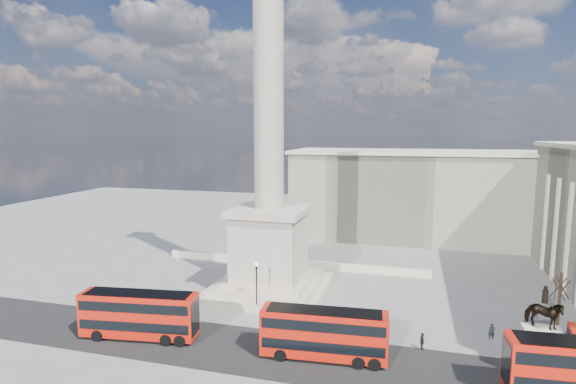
% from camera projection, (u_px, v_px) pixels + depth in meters
% --- Properties ---
extents(ground, '(180.00, 180.00, 0.00)m').
position_uv_depth(ground, '(257.00, 306.00, 52.11)').
color(ground, gray).
rests_on(ground, ground).
extents(asphalt_road, '(120.00, 9.00, 0.01)m').
position_uv_depth(asphalt_road, '(272.00, 353.00, 41.24)').
color(asphalt_road, '#252525').
rests_on(asphalt_road, ground).
extents(nelsons_column, '(14.00, 14.00, 49.85)m').
position_uv_depth(nelsons_column, '(269.00, 191.00, 55.13)').
color(nelsons_column, beige).
rests_on(nelsons_column, ground).
extents(balustrade_wall, '(40.00, 0.60, 1.10)m').
position_uv_depth(balustrade_wall, '(292.00, 263.00, 67.31)').
color(balustrade_wall, beige).
rests_on(balustrade_wall, ground).
extents(building_northeast, '(51.00, 17.00, 16.60)m').
position_uv_depth(building_northeast, '(428.00, 195.00, 83.89)').
color(building_northeast, beige).
rests_on(building_northeast, ground).
extents(red_bus_a, '(11.69, 4.10, 4.64)m').
position_uv_depth(red_bus_a, '(140.00, 314.00, 43.86)').
color(red_bus_a, red).
rests_on(red_bus_a, ground).
extents(red_bus_b, '(11.36, 3.41, 4.54)m').
position_uv_depth(red_bus_b, '(325.00, 334.00, 39.85)').
color(red_bus_b, red).
rests_on(red_bus_b, ground).
extents(victorian_lamp, '(0.50, 0.50, 5.87)m').
position_uv_depth(victorian_lamp, '(257.00, 283.00, 49.76)').
color(victorian_lamp, black).
rests_on(victorian_lamp, ground).
extents(equestrian_statue, '(3.66, 2.75, 7.71)m').
position_uv_depth(equestrian_statue, '(541.00, 344.00, 37.29)').
color(equestrian_statue, beige).
rests_on(equestrian_statue, ground).
extents(bare_tree_near, '(1.68, 1.68, 7.33)m').
position_uv_depth(bare_tree_near, '(561.00, 285.00, 42.41)').
color(bare_tree_near, '#332319').
rests_on(bare_tree_near, ground).
extents(pedestrian_walking, '(0.60, 0.40, 1.61)m').
position_uv_depth(pedestrian_walking, '(492.00, 332.00, 43.77)').
color(pedestrian_walking, black).
rests_on(pedestrian_walking, ground).
extents(pedestrian_standing, '(1.04, 1.03, 1.69)m').
position_uv_depth(pedestrian_standing, '(565.00, 362.00, 37.88)').
color(pedestrian_standing, black).
rests_on(pedestrian_standing, ground).
extents(pedestrian_crossing, '(0.64, 1.03, 1.63)m').
position_uv_depth(pedestrian_crossing, '(422.00, 341.00, 41.76)').
color(pedestrian_crossing, black).
rests_on(pedestrian_crossing, ground).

